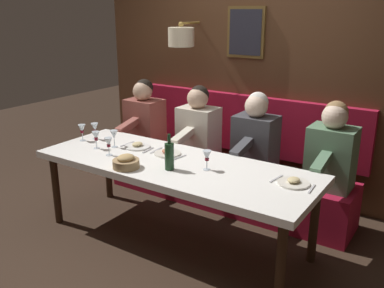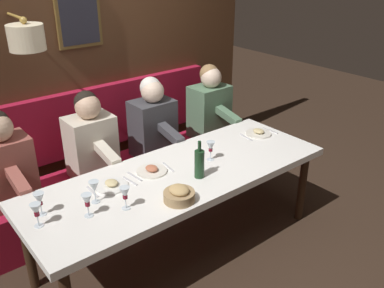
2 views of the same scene
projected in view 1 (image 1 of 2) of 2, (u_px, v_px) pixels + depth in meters
ground_plane at (174, 239)px, 3.80m from camera, size 12.00×12.00×0.00m
dining_table at (173, 170)px, 3.59m from camera, size 0.90×2.47×0.74m
banquette_bench at (223, 184)px, 4.44m from camera, size 0.52×2.67×0.45m
back_wall_panel at (251, 69)px, 4.55m from camera, size 0.59×3.87×2.90m
diner_nearest at (332, 149)px, 3.68m from camera, size 0.60×0.40×0.79m
diner_near at (255, 136)px, 4.07m from camera, size 0.60×0.40×0.79m
diner_middle at (198, 126)px, 4.42m from camera, size 0.60×0.40×0.79m
diner_far at (144, 116)px, 4.80m from camera, size 0.60×0.40×0.79m
place_setting_0 at (137, 146)px, 3.96m from camera, size 0.24×0.32×0.05m
place_setting_1 at (167, 153)px, 3.77m from camera, size 0.24×0.32×0.05m
place_setting_2 at (294, 182)px, 3.13m from camera, size 0.24×0.32×0.05m
wine_glass_0 at (108, 143)px, 3.72m from camera, size 0.07×0.07×0.16m
wine_glass_1 at (82, 129)px, 4.13m from camera, size 0.07×0.07×0.16m
wine_glass_2 at (96, 137)px, 3.90m from camera, size 0.07×0.07×0.16m
wine_glass_3 at (114, 135)px, 3.94m from camera, size 0.07×0.07×0.16m
wine_glass_4 at (95, 128)px, 4.19m from camera, size 0.07×0.07×0.16m
wine_glass_5 at (207, 156)px, 3.38m from camera, size 0.07×0.07×0.16m
wine_bottle at (169, 156)px, 3.38m from camera, size 0.08×0.08×0.30m
bread_bowl at (126, 162)px, 3.44m from camera, size 0.22×0.22×0.12m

